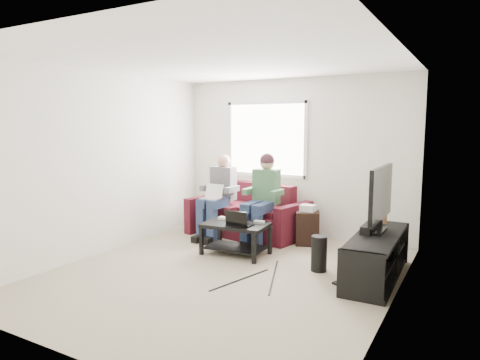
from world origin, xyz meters
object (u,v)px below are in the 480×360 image
sofa (249,216)px  subwoofer (319,254)px  tv (381,195)px  end_table (308,227)px  coffee_table (236,231)px  tv_stand (377,259)px

sofa → subwoofer: sofa is taller
tv → end_table: tv is taller
sofa → end_table: sofa is taller
tv → coffee_table: bearing=-177.0°
coffee_table → subwoofer: (1.27, -0.09, -0.11)m
end_table → tv_stand: bearing=-38.8°
coffee_table → tv_stand: (1.96, 0.00, -0.09)m
sofa → tv: (2.31, -0.95, 0.68)m
sofa → coffee_table: size_ratio=2.11×
subwoofer → tv_stand: bearing=7.6°
end_table → coffee_table: bearing=-125.1°
subwoofer → end_table: size_ratio=0.73×
end_table → tv: bearing=-35.9°
tv_stand → subwoofer: (-0.69, -0.09, -0.02)m
tv → end_table: (-1.25, 0.91, -0.72)m
coffee_table → subwoofer: size_ratio=2.09×
sofa → end_table: bearing=-2.5°
coffee_table → tv_stand: tv_stand is taller
subwoofer → end_table: (-0.56, 1.10, 0.05)m
tv_stand → subwoofer: size_ratio=3.62×
tv → end_table: size_ratio=1.77×
tv_stand → tv: bearing=91.5°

